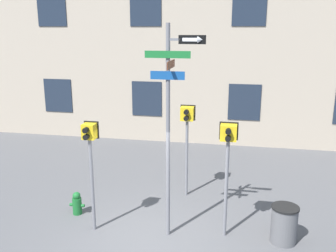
# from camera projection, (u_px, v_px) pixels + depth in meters

# --- Properties ---
(ground_plane) EXTENTS (60.00, 60.00, 0.00)m
(ground_plane) POSITION_uv_depth(u_px,v_px,m) (152.00, 241.00, 8.51)
(ground_plane) COLOR #515154
(street_sign_pole) EXTENTS (1.26, 0.81, 4.80)m
(street_sign_pole) POSITION_uv_depth(u_px,v_px,m) (170.00, 116.00, 8.04)
(street_sign_pole) COLOR slate
(street_sign_pole) RESTS_ON ground_plane
(pedestrian_signal_left) EXTENTS (0.35, 0.40, 2.65)m
(pedestrian_signal_left) POSITION_uv_depth(u_px,v_px,m) (90.00, 149.00, 8.49)
(pedestrian_signal_left) COLOR slate
(pedestrian_signal_left) RESTS_ON ground_plane
(pedestrian_signal_right) EXTENTS (0.42, 0.40, 2.69)m
(pedestrian_signal_right) POSITION_uv_depth(u_px,v_px,m) (228.00, 149.00, 8.21)
(pedestrian_signal_right) COLOR slate
(pedestrian_signal_right) RESTS_ON ground_plane
(pedestrian_signal_across) EXTENTS (0.42, 0.40, 2.63)m
(pedestrian_signal_across) POSITION_uv_depth(u_px,v_px,m) (187.00, 125.00, 10.34)
(pedestrian_signal_across) COLOR slate
(pedestrian_signal_across) RESTS_ON ground_plane
(fire_hydrant) EXTENTS (0.40, 0.24, 0.61)m
(fire_hydrant) POSITION_uv_depth(u_px,v_px,m) (77.00, 203.00, 9.68)
(fire_hydrant) COLOR #196028
(fire_hydrant) RESTS_ON ground_plane
(trash_bin) EXTENTS (0.61, 0.61, 0.87)m
(trash_bin) POSITION_uv_depth(u_px,v_px,m) (284.00, 224.00, 8.37)
(trash_bin) COLOR #59595B
(trash_bin) RESTS_ON ground_plane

